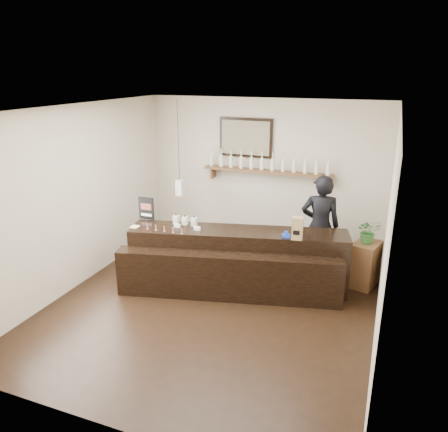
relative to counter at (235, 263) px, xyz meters
The scene contains 10 objects.
ground 0.74m from the counter, 102.52° to the right, with size 5.00×5.00×0.00m, color black.
room_shell 1.40m from the counter, 102.52° to the right, with size 5.00×5.00×5.00m.
back_wall_decor 2.24m from the counter, 98.75° to the left, with size 2.66×0.96×1.69m.
counter is the anchor object (origin of this frame).
promo_sign 1.71m from the counter, behind, with size 0.27×0.03×0.37m.
paper_bag 1.14m from the counter, ahead, with size 0.17×0.13×0.34m.
tape_dispenser 0.93m from the counter, ahead, with size 0.12×0.05×0.10m.
side_cabinet 2.06m from the counter, 24.44° to the left, with size 0.48×0.58×0.72m.
potted_plant 2.11m from the counter, 24.44° to the left, with size 0.35×0.30×0.39m, color #356E2C.
shopkeeper 1.57m from the counter, 41.10° to the left, with size 0.71×0.46×1.94m, color black.
Camera 1 is at (2.19, -5.22, 3.28)m, focal length 35.00 mm.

